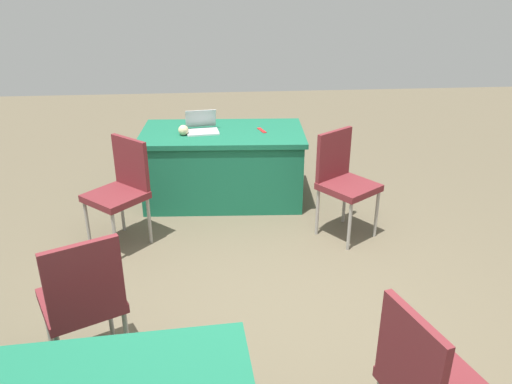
# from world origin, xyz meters

# --- Properties ---
(ground_plane) EXTENTS (14.40, 14.40, 0.00)m
(ground_plane) POSITION_xyz_m (0.00, 0.00, 0.00)
(ground_plane) COLOR brown
(table_foreground) EXTENTS (1.72, 1.00, 0.75)m
(table_foreground) POSITION_xyz_m (0.31, -2.14, 0.38)
(table_foreground) COLOR #196647
(table_foreground) RESTS_ON ground
(chair_near_front) EXTENTS (0.59, 0.59, 0.98)m
(chair_near_front) POSITION_xyz_m (1.18, 0.39, 0.57)
(chair_near_front) COLOR #9E9993
(chair_near_front) RESTS_ON ground
(chair_tucked_left) EXTENTS (0.62, 0.62, 0.95)m
(chair_tucked_left) POSITION_xyz_m (1.22, -1.27, 0.55)
(chair_tucked_left) COLOR #9E9993
(chair_tucked_left) RESTS_ON ground
(chair_tucked_right) EXTENTS (0.61, 0.61, 0.97)m
(chair_tucked_right) POSITION_xyz_m (-0.75, -1.27, 0.56)
(chair_tucked_right) COLOR #9E9993
(chair_tucked_right) RESTS_ON ground
(chair_aisle) EXTENTS (0.55, 0.55, 0.96)m
(chair_aisle) POSITION_xyz_m (-0.55, 1.18, 0.56)
(chair_aisle) COLOR #9E9993
(chair_aisle) RESTS_ON ground
(laptop_silver) EXTENTS (0.35, 0.33, 0.21)m
(laptop_silver) POSITION_xyz_m (0.52, -2.15, 0.79)
(laptop_silver) COLOR silver
(laptop_silver) RESTS_ON table_foreground
(yarn_ball) EXTENTS (0.10, 0.10, 0.10)m
(yarn_ball) POSITION_xyz_m (0.70, -2.05, 0.80)
(yarn_ball) COLOR beige
(yarn_ball) RESTS_ON table_foreground
(scissors_red) EXTENTS (0.09, 0.18, 0.01)m
(scissors_red) POSITION_xyz_m (-0.10, -2.12, 0.76)
(scissors_red) COLOR red
(scissors_red) RESTS_ON table_foreground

